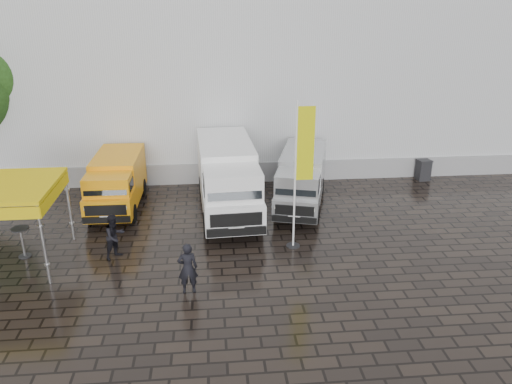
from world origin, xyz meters
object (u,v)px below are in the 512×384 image
Objects in this scene: van_silver at (301,181)px; canopy_tent at (2,190)px; wheelie_bin at (423,170)px; person_front at (188,268)px; cocktail_table at (23,242)px; person_tent at (115,236)px; van_white at (227,180)px; van_yellow at (117,184)px; flagpole at (301,168)px.

van_silver is 11.56m from canopy_tent.
wheelie_bin is at bearing 21.42° from canopy_tent.
van_silver reaches higher than person_front.
canopy_tent is at bearing -111.97° from cocktail_table.
wheelie_bin is (6.70, 2.75, -0.64)m from van_silver.
van_silver is 3.30× the size of person_tent.
van_silver reaches higher than cocktail_table.
wheelie_bin is 0.64× the size of person_tent.
van_white is at bearing -166.66° from wheelie_bin.
person_tent is (0.63, -4.47, -0.31)m from van_yellow.
person_front reaches higher than person_tent.
van_white is 5.51m from person_tent.
van_white is 8.10m from cocktail_table.
person_front is 3.60m from person_tent.
van_white reaches higher than person_front.
van_white is at bearing -108.51° from person_front.
van_silver is at bearing -161.91° from wheelie_bin.
van_white is 10.44m from wheelie_bin.
van_white is 1.24× the size of van_silver.
canopy_tent reaches higher than van_yellow.
van_silver is 8.34m from person_tent.
van_silver reaches higher than person_tent.
van_silver is at bearing 78.58° from flagpole.
van_yellow is 8.54m from flagpole.
canopy_tent is at bearing -143.56° from van_silver.
person_tent is at bearing -5.96° from cocktail_table.
van_yellow is 0.91× the size of van_silver.
canopy_tent is 6.75m from person_front.
van_yellow is 4.80m from van_white.
van_yellow is at bearing -69.96° from person_front.
flagpole reaches higher than person_tent.
van_yellow is 4.67× the size of wheelie_bin.
van_white is at bearing -157.56° from van_silver.
cocktail_table is (-9.78, 0.10, -2.50)m from flagpole.
canopy_tent is (-10.71, -4.08, 1.53)m from van_silver.
person_tent is (3.26, -0.34, 0.26)m from cocktail_table.
person_tent is (-2.61, 2.48, -0.03)m from person_front.
wheelie_bin is (17.25, 6.44, -0.04)m from cocktail_table.
flagpole is at bearing 1.70° from canopy_tent.
van_silver is at bearing -17.70° from person_tent.
canopy_tent reaches higher than van_silver.
canopy_tent is at bearing -178.30° from flagpole.
wheelie_bin is at bearing 9.87° from van_yellow.
van_white is at bearing 125.72° from flagpole.
canopy_tent is at bearing -26.94° from person_front.
van_silver is 4.30m from flagpole.
canopy_tent is at bearing 134.22° from person_tent.
flagpole is 6.91m from person_tent.
flagpole reaches higher than van_silver.
van_silver reaches higher than van_yellow.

